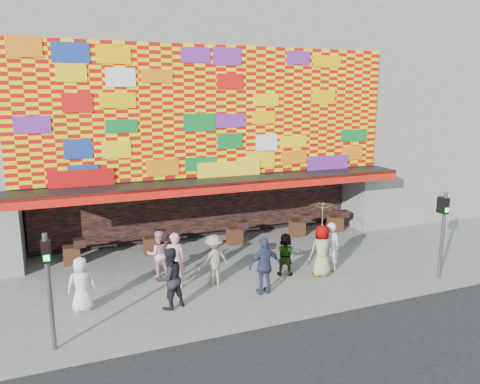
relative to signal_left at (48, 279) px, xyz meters
The scene contains 15 objects.
ground 6.64m from the signal_left, 13.61° to the left, with size 90.00×90.00×0.00m, color slate.
shop_building 11.98m from the signal_left, 57.35° to the left, with size 15.20×9.40×10.00m.
neighbor_right 21.82m from the signal_left, 26.33° to the left, with size 11.00×8.00×12.00m, color gray.
signal_left is the anchor object (origin of this frame).
signal_right 12.40m from the signal_left, ahead, with size 0.22×0.20×3.00m.
ped_a 2.39m from the signal_left, 67.68° to the left, with size 0.79×0.52×1.62m, color silver.
ped_b 4.64m from the signal_left, 34.58° to the left, with size 0.68×0.45×1.87m, color pink.
ped_c 3.57m from the signal_left, 20.32° to the left, with size 0.90×0.70×1.85m, color black.
ped_d 5.63m from the signal_left, 25.33° to the left, with size 1.10×0.63×1.71m, color gray.
ped_e 6.41m from the signal_left, ahead, with size 1.08×0.45×1.85m, color #2F3653.
ped_f 7.97m from the signal_left, 16.29° to the left, with size 1.40×0.45×1.51m, color gray.
ped_g 8.92m from the signal_left, 10.90° to the left, with size 0.89×0.58×1.82m, color gray.
ped_h 9.48m from the signal_left, 11.90° to the left, with size 0.66×0.43×1.80m, color silver.
ped_i 5.20m from the signal_left, 47.29° to the left, with size 0.79×0.62×1.64m, color pink.
parasol 8.87m from the signal_left, 10.90° to the left, with size 1.08×1.09×1.88m.
Camera 1 is at (-5.90, -13.03, 6.22)m, focal length 35.00 mm.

